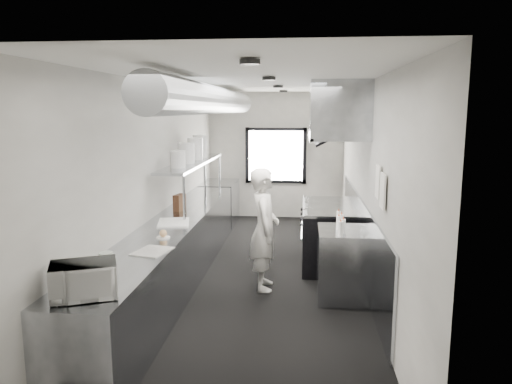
% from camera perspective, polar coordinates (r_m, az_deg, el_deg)
% --- Properties ---
extents(floor, '(3.00, 8.00, 0.01)m').
position_cam_1_polar(floor, '(7.20, 0.40, -9.86)').
color(floor, black).
rests_on(floor, ground).
extents(ceiling, '(3.00, 8.00, 0.01)m').
position_cam_1_polar(ceiling, '(6.80, 0.43, 12.97)').
color(ceiling, silver).
rests_on(ceiling, wall_back).
extents(wall_back, '(3.00, 0.02, 2.80)m').
position_cam_1_polar(wall_back, '(10.83, 2.35, 4.32)').
color(wall_back, beige).
rests_on(wall_back, floor).
extents(wall_front, '(3.00, 0.02, 2.80)m').
position_cam_1_polar(wall_front, '(3.00, -6.69, -10.05)').
color(wall_front, beige).
rests_on(wall_front, floor).
extents(wall_left, '(0.02, 8.00, 2.80)m').
position_cam_1_polar(wall_left, '(7.16, -11.64, 1.37)').
color(wall_left, beige).
rests_on(wall_left, floor).
extents(wall_right, '(0.02, 8.00, 2.80)m').
position_cam_1_polar(wall_right, '(6.89, 12.93, 1.01)').
color(wall_right, beige).
rests_on(wall_right, floor).
extents(wall_cladding, '(0.03, 5.50, 1.10)m').
position_cam_1_polar(wall_cladding, '(7.35, 12.24, -5.20)').
color(wall_cladding, gray).
rests_on(wall_cladding, wall_right).
extents(hvac_duct, '(0.40, 6.40, 0.40)m').
position_cam_1_polar(hvac_duct, '(7.28, -4.87, 10.75)').
color(hvac_duct, gray).
rests_on(hvac_duct, ceiling).
extents(service_window, '(1.36, 0.05, 1.25)m').
position_cam_1_polar(service_window, '(10.79, 2.34, 4.31)').
color(service_window, white).
rests_on(service_window, wall_back).
extents(exhaust_hood, '(0.81, 2.20, 0.88)m').
position_cam_1_polar(exhaust_hood, '(7.48, 9.44, 9.40)').
color(exhaust_hood, gray).
rests_on(exhaust_hood, ceiling).
extents(prep_counter, '(0.70, 6.00, 0.90)m').
position_cam_1_polar(prep_counter, '(6.79, -9.77, -7.23)').
color(prep_counter, gray).
rests_on(prep_counter, floor).
extents(pass_shelf, '(0.45, 3.00, 0.68)m').
position_cam_1_polar(pass_shelf, '(8.02, -7.45, 3.33)').
color(pass_shelf, gray).
rests_on(pass_shelf, prep_counter).
extents(range, '(0.88, 1.60, 0.94)m').
position_cam_1_polar(range, '(7.72, 8.61, -4.99)').
color(range, black).
rests_on(range, floor).
extents(bottle_station, '(0.65, 0.80, 0.90)m').
position_cam_1_polar(bottle_station, '(6.39, 10.25, -8.34)').
color(bottle_station, gray).
rests_on(bottle_station, floor).
extents(far_work_table, '(0.70, 1.20, 0.90)m').
position_cam_1_polar(far_work_table, '(10.30, -4.34, -1.31)').
color(far_work_table, gray).
rests_on(far_work_table, floor).
extents(notice_sheet_a, '(0.02, 0.28, 0.38)m').
position_cam_1_polar(notice_sheet_a, '(5.68, 14.20, 1.19)').
color(notice_sheet_a, white).
rests_on(notice_sheet_a, wall_right).
extents(notice_sheet_b, '(0.02, 0.28, 0.38)m').
position_cam_1_polar(notice_sheet_b, '(5.35, 14.73, 0.10)').
color(notice_sheet_b, white).
rests_on(notice_sheet_b, wall_right).
extents(line_cook, '(0.45, 0.64, 1.65)m').
position_cam_1_polar(line_cook, '(6.51, 0.99, -4.39)').
color(line_cook, silver).
rests_on(line_cook, floor).
extents(microwave, '(0.58, 0.53, 0.29)m').
position_cam_1_polar(microwave, '(4.23, -19.67, -9.75)').
color(microwave, silver).
rests_on(microwave, prep_counter).
extents(deli_tub_a, '(0.17, 0.17, 0.10)m').
position_cam_1_polar(deli_tub_a, '(4.69, -18.98, -9.00)').
color(deli_tub_a, '#AFBBAD').
rests_on(deli_tub_a, prep_counter).
extents(deli_tub_b, '(0.17, 0.17, 0.10)m').
position_cam_1_polar(deli_tub_b, '(5.10, -17.28, -7.38)').
color(deli_tub_b, '#AFBBAD').
rests_on(deli_tub_b, prep_counter).
extents(newspaper, '(0.42, 0.48, 0.01)m').
position_cam_1_polar(newspaper, '(5.36, -12.12, -6.84)').
color(newspaper, white).
rests_on(newspaper, prep_counter).
extents(small_plate, '(0.17, 0.17, 0.01)m').
position_cam_1_polar(small_plate, '(5.88, -10.89, -5.30)').
color(small_plate, white).
rests_on(small_plate, prep_counter).
extents(pastry, '(0.09, 0.09, 0.09)m').
position_cam_1_polar(pastry, '(5.87, -10.90, -4.82)').
color(pastry, '#E0AD75').
rests_on(pastry, small_plate).
extents(cutting_board, '(0.51, 0.62, 0.02)m').
position_cam_1_polar(cutting_board, '(6.63, -9.69, -3.55)').
color(cutting_board, white).
rests_on(cutting_board, prep_counter).
extents(knife_block, '(0.16, 0.25, 0.25)m').
position_cam_1_polar(knife_block, '(7.40, -9.01, -1.24)').
color(knife_block, '#50321C').
rests_on(knife_block, prep_counter).
extents(plate_stack_a, '(0.26, 0.26, 0.25)m').
position_cam_1_polar(plate_stack_a, '(7.17, -9.19, 3.83)').
color(plate_stack_a, white).
rests_on(plate_stack_a, pass_shelf).
extents(plate_stack_b, '(0.31, 0.31, 0.33)m').
position_cam_1_polar(plate_stack_b, '(7.75, -8.19, 4.57)').
color(plate_stack_b, white).
rests_on(plate_stack_b, pass_shelf).
extents(plate_stack_c, '(0.34, 0.34, 0.37)m').
position_cam_1_polar(plate_stack_c, '(8.33, -7.19, 5.10)').
color(plate_stack_c, white).
rests_on(plate_stack_c, pass_shelf).
extents(plate_stack_d, '(0.29, 0.29, 0.40)m').
position_cam_1_polar(plate_stack_d, '(8.66, -6.62, 5.38)').
color(plate_stack_d, white).
rests_on(plate_stack_d, pass_shelf).
extents(squeeze_bottle_a, '(0.08, 0.08, 0.18)m').
position_cam_1_polar(squeeze_bottle_a, '(5.93, 9.95, -4.31)').
color(squeeze_bottle_a, white).
rests_on(squeeze_bottle_a, bottle_station).
extents(squeeze_bottle_b, '(0.06, 0.06, 0.18)m').
position_cam_1_polar(squeeze_bottle_b, '(6.07, 10.23, -4.00)').
color(squeeze_bottle_b, white).
rests_on(squeeze_bottle_b, bottle_station).
extents(squeeze_bottle_c, '(0.06, 0.06, 0.18)m').
position_cam_1_polar(squeeze_bottle_c, '(6.23, 9.73, -3.63)').
color(squeeze_bottle_c, white).
rests_on(squeeze_bottle_c, bottle_station).
extents(squeeze_bottle_d, '(0.07, 0.07, 0.18)m').
position_cam_1_polar(squeeze_bottle_d, '(6.36, 10.04, -3.38)').
color(squeeze_bottle_d, white).
rests_on(squeeze_bottle_d, bottle_station).
extents(squeeze_bottle_e, '(0.08, 0.08, 0.17)m').
position_cam_1_polar(squeeze_bottle_e, '(6.56, 9.72, -2.99)').
color(squeeze_bottle_e, white).
rests_on(squeeze_bottle_e, bottle_station).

